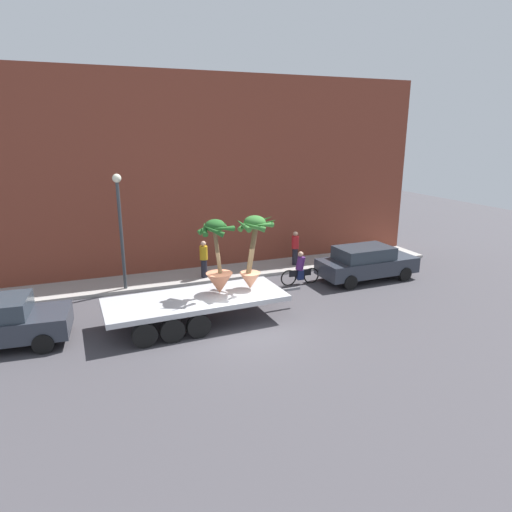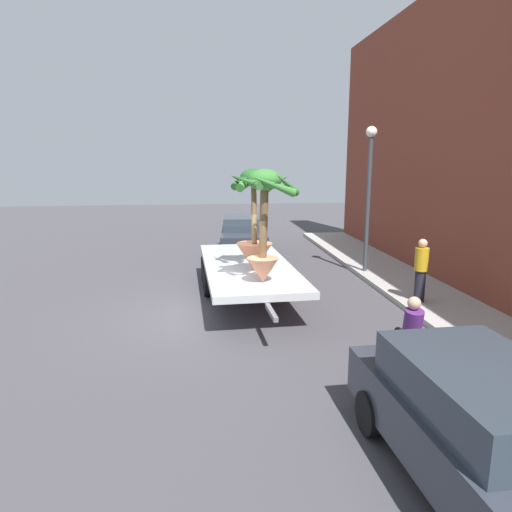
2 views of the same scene
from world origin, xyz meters
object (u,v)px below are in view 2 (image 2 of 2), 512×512
Objects in this scene: pedestrian_near_gate at (421,269)px; street_lamp at (369,181)px; potted_palm_rear at (254,228)px; flatbed_trailer at (246,269)px; potted_palm_middle at (264,218)px; cyclist at (411,341)px; trailing_car at (244,234)px; parked_car at (489,434)px.

street_lamp is (-3.52, -0.25, 2.19)m from pedestrian_near_gate.
flatbed_trailer is at bearing -174.59° from potted_palm_rear.
pedestrian_near_gate is at bearing 4.10° from street_lamp.
cyclist is (3.11, 2.30, -1.89)m from potted_palm_middle.
flatbed_trailer is at bearing -175.70° from potted_palm_middle.
flatbed_trailer is 3.06m from potted_palm_middle.
potted_palm_rear is at bearing -55.18° from street_lamp.
trailing_car is at bearing 176.93° from potted_palm_rear.
potted_palm_middle is at bearing 3.39° from potted_palm_rear.
flatbed_trailer is 5.26m from street_lamp.
trailing_car is at bearing 177.97° from potted_palm_middle.
parked_car is 1.07× the size of trailing_car.
potted_palm_middle reaches higher than trailing_car.
street_lamp is at bearing 136.16° from potted_palm_middle.
flatbed_trailer is 2.71× the size of potted_palm_rear.
potted_palm_rear is 1.58× the size of pedestrian_near_gate.
pedestrian_near_gate is 0.35× the size of street_lamp.
potted_palm_rear is at bearing 5.41° from flatbed_trailer.
potted_palm_rear reaches higher than flatbed_trailer.
potted_palm_middle is 0.56× the size of street_lamp.
trailing_car reaches higher than flatbed_trailer.
potted_palm_rear is at bearing -3.07° from trailing_car.
trailing_car is 0.89× the size of street_lamp.
flatbed_trailer is at bearing -167.25° from parked_car.
trailing_car is 8.74m from pedestrian_near_gate.
pedestrian_near_gate is at bearing 159.70° from parked_car.
potted_palm_rear is 7.26m from trailing_car.
parked_car is 2.70× the size of pedestrian_near_gate.
potted_palm_rear is 0.63× the size of trailing_car.
potted_palm_middle is 0.59× the size of parked_car.
trailing_car is (-14.71, -1.48, -0.00)m from parked_car.
potted_palm_rear is 5.28m from cyclist.
cyclist is 0.43× the size of trailing_car.
potted_palm_rear is 7.91m from parked_car.
pedestrian_near_gate reaches higher than parked_car.
cyclist is 4.39m from pedestrian_near_gate.
street_lamp is at bearing 167.50° from parked_car.
potted_palm_middle is 5.96m from street_lamp.
potted_palm_middle is 4.31m from cyclist.
potted_palm_rear is at bearing -97.80° from pedestrian_near_gate.
trailing_car is 6.17m from street_lamp.
parked_car is (7.57, 1.86, -1.32)m from potted_palm_rear.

